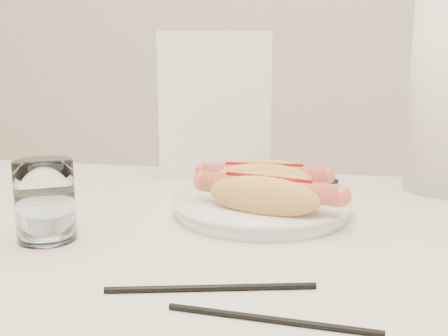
% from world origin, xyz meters
% --- Properties ---
extents(table, '(1.20, 0.80, 0.75)m').
position_xyz_m(table, '(0.00, 0.00, 0.69)').
color(table, silver).
rests_on(table, ground).
extents(plate, '(0.26, 0.26, 0.02)m').
position_xyz_m(plate, '(0.05, 0.11, 0.76)').
color(plate, white).
rests_on(plate, table).
extents(hotdog_left, '(0.18, 0.08, 0.05)m').
position_xyz_m(hotdog_left, '(0.05, 0.15, 0.79)').
color(hotdog_left, '#D7B056').
rests_on(hotdog_left, plate).
extents(hotdog_right, '(0.19, 0.11, 0.05)m').
position_xyz_m(hotdog_right, '(0.06, 0.06, 0.79)').
color(hotdog_right, '#E4AD59').
rests_on(hotdog_right, plate).
extents(water_glass, '(0.07, 0.07, 0.10)m').
position_xyz_m(water_glass, '(-0.20, -0.04, 0.80)').
color(water_glass, white).
rests_on(water_glass, table).
extents(chopstick_near, '(0.20, 0.06, 0.01)m').
position_xyz_m(chopstick_near, '(0.03, -0.15, 0.75)').
color(chopstick_near, black).
rests_on(chopstick_near, table).
extents(chopstick_far, '(0.19, 0.02, 0.01)m').
position_xyz_m(chopstick_far, '(0.10, -0.20, 0.75)').
color(chopstick_far, black).
rests_on(chopstick_far, table).
extents(napkin_box, '(0.21, 0.14, 0.26)m').
position_xyz_m(napkin_box, '(-0.07, 0.35, 0.88)').
color(napkin_box, white).
rests_on(napkin_box, table).
extents(navy_napkin, '(0.19, 0.19, 0.01)m').
position_xyz_m(navy_napkin, '(0.06, 0.35, 0.75)').
color(navy_napkin, '#111638').
rests_on(navy_napkin, table).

